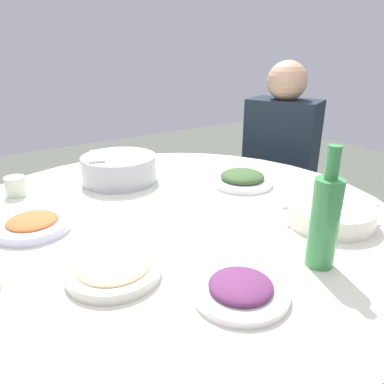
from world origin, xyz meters
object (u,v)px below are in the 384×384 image
at_px(dish_noodles, 114,269).
at_px(tea_cup_near, 16,186).
at_px(diner_right, 281,152).
at_px(stool_for_diner_right, 272,243).
at_px(round_dining_table, 172,238).
at_px(dish_greens, 242,179).
at_px(rice_bowl, 120,168).
at_px(dish_eggplant, 241,289).
at_px(dish_tofu_braise, 33,224).
at_px(green_bottle, 325,220).
at_px(soup_bowl, 330,214).

xyz_separation_m(dish_noodles, tea_cup_near, (0.63, 0.08, 0.02)).
bearing_deg(tea_cup_near, diner_right, -92.22).
bearing_deg(stool_for_diner_right, round_dining_table, 113.39).
height_order(dish_noodles, dish_greens, dish_greens).
bearing_deg(round_dining_table, rice_bowl, -0.14).
distance_m(dish_eggplant, diner_right, 1.26).
relative_size(dish_noodles, dish_tofu_braise, 1.03).
relative_size(green_bottle, tea_cup_near, 4.24).
bearing_deg(dish_tofu_braise, soup_bowl, -121.19).
xyz_separation_m(dish_greens, dish_eggplant, (-0.49, 0.44, -0.01)).
distance_m(green_bottle, tea_cup_near, 0.99).
height_order(round_dining_table, dish_eggplant, dish_eggplant).
xyz_separation_m(rice_bowl, stool_for_diner_right, (0.02, -0.89, -0.61)).
xyz_separation_m(round_dining_table, dish_noodles, (-0.20, 0.27, 0.10)).
relative_size(rice_bowl, diner_right, 0.36).
distance_m(round_dining_table, dish_tofu_braise, 0.40).
relative_size(dish_greens, dish_eggplant, 1.10).
height_order(dish_tofu_braise, green_bottle, green_bottle).
xyz_separation_m(dish_eggplant, tea_cup_near, (0.84, 0.26, 0.02)).
height_order(soup_bowl, diner_right, diner_right).
height_order(soup_bowl, dish_noodles, soup_bowl).
distance_m(round_dining_table, diner_right, 0.97).
height_order(dish_greens, green_bottle, green_bottle).
bearing_deg(tea_cup_near, dish_eggplant, -162.50).
relative_size(round_dining_table, dish_greens, 6.29).
bearing_deg(green_bottle, tea_cup_near, 29.97).
xyz_separation_m(dish_noodles, stool_for_diner_right, (0.58, -1.16, -0.57)).
bearing_deg(dish_eggplant, dish_tofu_braise, 27.24).
relative_size(dish_eggplant, dish_tofu_braise, 0.98).
bearing_deg(soup_bowl, green_bottle, 121.28).
height_order(stool_for_diner_right, diner_right, diner_right).
distance_m(rice_bowl, dish_eggplant, 0.78).
bearing_deg(dish_eggplant, stool_for_diner_right, -50.88).
bearing_deg(dish_greens, dish_eggplant, 138.05).
distance_m(dish_greens, dish_eggplant, 0.65).
bearing_deg(stool_for_diner_right, dish_tofu_braise, 101.26).
xyz_separation_m(dish_eggplant, dish_tofu_braise, (0.54, 0.28, 0.00)).
xyz_separation_m(soup_bowl, diner_right, (0.68, -0.54, -0.06)).
height_order(round_dining_table, green_bottle, green_bottle).
xyz_separation_m(stool_for_diner_right, diner_right, (0.00, 0.00, 0.53)).
bearing_deg(dish_tofu_braise, dish_greens, -94.45).
distance_m(dish_tofu_braise, tea_cup_near, 0.30).
distance_m(dish_eggplant, dish_tofu_braise, 0.61).
xyz_separation_m(soup_bowl, dish_greens, (0.38, -0.00, -0.00)).
bearing_deg(dish_eggplant, rice_bowl, -6.28).
bearing_deg(tea_cup_near, dish_greens, -116.71).
height_order(dish_eggplant, dish_tofu_braise, dish_tofu_braise).
distance_m(dish_eggplant, green_bottle, 0.25).
height_order(tea_cup_near, diner_right, diner_right).
distance_m(green_bottle, stool_for_diner_right, 1.29).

